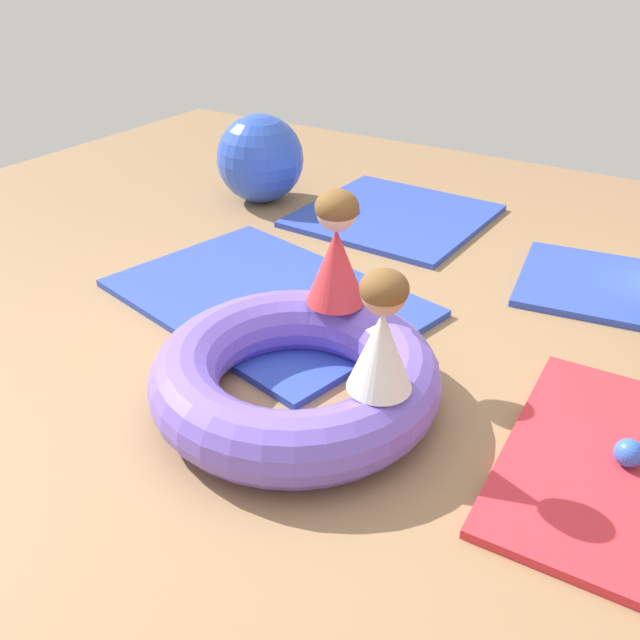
{
  "coord_description": "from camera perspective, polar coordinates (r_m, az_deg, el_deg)",
  "views": [
    {
      "loc": [
        1.41,
        -2.02,
        1.84
      ],
      "look_at": [
        0.05,
        0.17,
        0.33
      ],
      "focal_mm": 38.02,
      "sensor_mm": 36.0,
      "label": 1
    }
  ],
  "objects": [
    {
      "name": "ground_plane",
      "position": [
        3.07,
        -2.43,
        -6.42
      ],
      "size": [
        8.0,
        8.0,
        0.0
      ],
      "primitive_type": "plane",
      "color": "#93704C"
    },
    {
      "name": "gym_mat_far_left",
      "position": [
        3.83,
        -4.51,
        1.88
      ],
      "size": [
        1.9,
        1.51,
        0.04
      ],
      "primitive_type": "cube",
      "rotation": [
        0.0,
        0.0,
        -0.22
      ],
      "color": "#2D47B7",
      "rests_on": "ground"
    },
    {
      "name": "gym_mat_near_right",
      "position": [
        4.97,
        6.21,
        8.71
      ],
      "size": [
        1.27,
        1.27,
        0.04
      ],
      "primitive_type": "cube",
      "rotation": [
        0.0,
        0.0,
        -0.04
      ],
      "color": "#2D47B7",
      "rests_on": "ground"
    },
    {
      "name": "inflatable_cushion",
      "position": [
        2.94,
        -2.07,
        -4.69
      ],
      "size": [
        1.26,
        1.26,
        0.3
      ],
      "primitive_type": "torus",
      "color": "#7056D1",
      "rests_on": "ground"
    },
    {
      "name": "child_in_white",
      "position": [
        2.5,
        5.23,
        -1.1
      ],
      "size": [
        0.27,
        0.27,
        0.5
      ],
      "rotation": [
        0.0,
        0.0,
        0.08
      ],
      "color": "white",
      "rests_on": "inflatable_cushion"
    },
    {
      "name": "child_in_red",
      "position": [
        3.08,
        1.38,
        5.95
      ],
      "size": [
        0.36,
        0.36,
        0.55
      ],
      "rotation": [
        0.0,
        0.0,
        4.33
      ],
      "color": "red",
      "rests_on": "inflatable_cushion"
    },
    {
      "name": "play_ball_pink",
      "position": [
        3.82,
        5.06,
        3.03
      ],
      "size": [
        0.11,
        0.11,
        0.11
      ],
      "primitive_type": "sphere",
      "color": "pink",
      "rests_on": "gym_mat_far_left"
    },
    {
      "name": "play_ball_blue",
      "position": [
        2.88,
        24.55,
        -10.14
      ],
      "size": [
        0.11,
        0.11,
        0.11
      ],
      "primitive_type": "sphere",
      "color": "blue",
      "rests_on": "gym_mat_center_rear"
    },
    {
      "name": "exercise_ball_large",
      "position": [
        5.21,
        -5.05,
        13.37
      ],
      "size": [
        0.65,
        0.65,
        0.65
      ],
      "primitive_type": "sphere",
      "color": "blue",
      "rests_on": "ground"
    }
  ]
}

